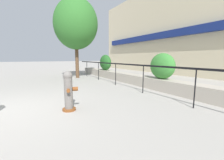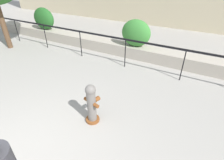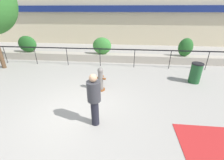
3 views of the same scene
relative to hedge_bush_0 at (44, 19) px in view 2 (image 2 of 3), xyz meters
name	(u,v)px [view 2 (image 2 of 3)]	position (x,y,z in m)	size (l,w,h in m)	color
planter_wall_low	(135,51)	(5.44, 0.00, -0.82)	(18.00, 0.70, 0.50)	#ADA393
fence_railing_segment	(126,42)	(5.44, -1.10, -0.06)	(15.00, 0.05, 1.15)	black
hedge_bush_0	(44,19)	(0.00, 0.00, 0.00)	(1.32, 0.67, 1.15)	#235B23
hedge_bush_1	(136,33)	(5.40, 0.00, -0.01)	(1.26, 0.69, 1.12)	#387F33
fire_hydrant	(92,103)	(6.01, -4.21, -0.52)	(0.48, 0.47, 1.08)	brown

